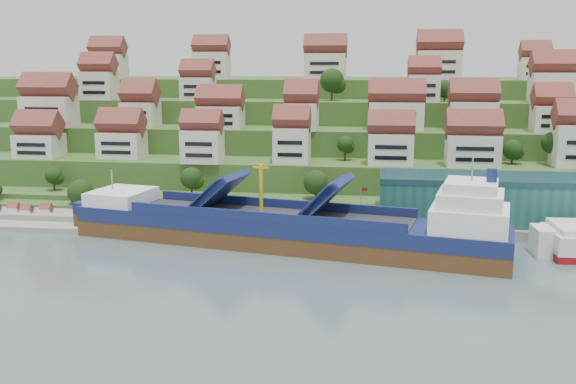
# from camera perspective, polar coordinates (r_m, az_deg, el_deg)

# --- Properties ---
(ground) EXTENTS (300.00, 300.00, 0.00)m
(ground) POSITION_cam_1_polar(r_m,az_deg,el_deg) (130.12, -1.65, -4.62)
(ground) COLOR slate
(ground) RESTS_ON ground
(quay) EXTENTS (180.00, 14.00, 2.20)m
(quay) POSITION_cam_1_polar(r_m,az_deg,el_deg) (142.65, 7.31, -2.84)
(quay) COLOR gray
(quay) RESTS_ON ground
(pebble_beach) EXTENTS (45.00, 20.00, 1.00)m
(pebble_beach) POSITION_cam_1_polar(r_m,az_deg,el_deg) (160.59, -21.78, -2.20)
(pebble_beach) COLOR gray
(pebble_beach) RESTS_ON ground
(hillside) EXTENTS (260.00, 128.00, 31.00)m
(hillside) POSITION_cam_1_polar(r_m,az_deg,el_deg) (229.32, 2.63, 4.95)
(hillside) COLOR #2D4C1E
(hillside) RESTS_ON ground
(hillside_village) EXTENTS (157.25, 64.76, 29.09)m
(hillside_village) POSITION_cam_1_polar(r_m,az_deg,el_deg) (184.87, 2.00, 7.62)
(hillside_village) COLOR silver
(hillside_village) RESTS_ON ground
(hillside_trees) EXTENTS (142.13, 62.40, 32.30)m
(hillside_trees) POSITION_cam_1_polar(r_m,az_deg,el_deg) (172.45, 0.64, 5.23)
(hillside_trees) COLOR #1D3913
(hillside_trees) RESTS_ON ground
(warehouse) EXTENTS (60.00, 15.00, 10.00)m
(warehouse) POSITION_cam_1_polar(r_m,az_deg,el_deg) (146.61, 19.98, -0.60)
(warehouse) COLOR #215C56
(warehouse) RESTS_ON quay
(flagpole) EXTENTS (1.28, 0.16, 8.00)m
(flagpole) POSITION_cam_1_polar(r_m,az_deg,el_deg) (136.50, 6.55, -0.96)
(flagpole) COLOR gray
(flagpole) RESTS_ON quay
(beach_huts) EXTENTS (14.40, 3.70, 2.20)m
(beach_huts) POSITION_cam_1_polar(r_m,az_deg,el_deg) (160.19, -22.66, -1.71)
(beach_huts) COLOR white
(beach_huts) RESTS_ON pebble_beach
(cargo_ship) EXTENTS (88.11, 30.16, 19.44)m
(cargo_ship) POSITION_cam_1_polar(r_m,az_deg,el_deg) (126.87, 0.53, -3.34)
(cargo_ship) COLOR #543419
(cargo_ship) RESTS_ON ground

